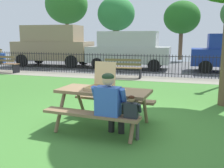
{
  "coord_description": "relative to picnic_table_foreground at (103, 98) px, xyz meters",
  "views": [
    {
      "loc": [
        1.02,
        -5.12,
        1.79
      ],
      "look_at": [
        -0.58,
        0.25,
        0.75
      ],
      "focal_mm": 41.05,
      "sensor_mm": 36.0,
      "label": 1
    }
  ],
  "objects": [
    {
      "name": "adult_at_table",
      "position": [
        0.3,
        -0.53,
        0.06
      ],
      "size": [
        0.62,
        0.61,
        1.19
      ],
      "color": "black",
      "rests_on": "ground"
    },
    {
      "name": "far_tree_midleft",
      "position": [
        -4.34,
        16.36,
        3.0
      ],
      "size": [
        3.08,
        3.08,
        5.04
      ],
      "color": "brown",
      "rests_on": "ground"
    },
    {
      "name": "parked_car_far_left",
      "position": [
        -6.45,
        9.54,
        0.71
      ],
      "size": [
        4.77,
        2.23,
        2.46
      ],
      "color": "#957F5E",
      "rests_on": "ground"
    },
    {
      "name": "iron_fence_streetside",
      "position": [
        0.54,
        7.02,
        -0.08
      ],
      "size": [
        19.96,
        0.03,
        1.01
      ],
      "color": "black",
      "rests_on": "ground"
    },
    {
      "name": "ground",
      "position": [
        0.54,
        1.75,
        -0.61
      ],
      "size": [
        28.0,
        10.54,
        0.02
      ],
      "primitive_type": "cube",
      "color": "#407831"
    },
    {
      "name": "pizza_slice_on_table",
      "position": [
        0.32,
        0.13,
        0.18
      ],
      "size": [
        0.26,
        0.31,
        0.02
      ],
      "color": "#EFD05B",
      "rests_on": "picnic_table_foreground"
    },
    {
      "name": "person_on_park_bench",
      "position": [
        -7.65,
        6.2,
        0.06
      ],
      "size": [
        0.61,
        0.59,
        1.19
      ],
      "color": "#343434",
      "rests_on": "ground"
    },
    {
      "name": "park_bench_left",
      "position": [
        -7.4,
        6.18,
        -0.18
      ],
      "size": [
        1.63,
        0.6,
        0.85
      ],
      "color": "brown",
      "rests_on": "ground"
    },
    {
      "name": "child_at_table",
      "position": [
        0.71,
        -0.59,
        -0.09
      ],
      "size": [
        0.33,
        0.33,
        0.84
      ],
      "color": "#454545",
      "rests_on": "ground"
    },
    {
      "name": "park_bench_center",
      "position": [
        -1.16,
        6.18,
        -0.18
      ],
      "size": [
        1.61,
        0.52,
        0.85
      ],
      "color": "brown",
      "rests_on": "ground"
    },
    {
      "name": "far_tree_center",
      "position": [
        0.92,
        16.36,
        2.64
      ],
      "size": [
        2.77,
        2.77,
        4.51
      ],
      "color": "brown",
      "rests_on": "ground"
    },
    {
      "name": "pizza_box_open",
      "position": [
        -0.07,
        0.08,
        0.27
      ],
      "size": [
        0.53,
        0.57,
        0.52
      ],
      "color": "tan",
      "rests_on": "picnic_table_foreground"
    },
    {
      "name": "far_tree_left",
      "position": [
        -8.82,
        16.36,
        3.93
      ],
      "size": [
        3.67,
        3.67,
        6.19
      ],
      "color": "brown",
      "rests_on": "ground"
    },
    {
      "name": "parked_car_left",
      "position": [
        -1.7,
        9.54,
        0.5
      ],
      "size": [
        4.62,
        1.99,
        2.08
      ],
      "color": "#B7BBB5",
      "rests_on": "ground"
    },
    {
      "name": "street_asphalt",
      "position": [
        0.54,
        10.87,
        -0.6
      ],
      "size": [
        28.0,
        7.7,
        0.01
      ],
      "primitive_type": "cube",
      "color": "#515154"
    },
    {
      "name": "picnic_table_foreground",
      "position": [
        0.0,
        0.0,
        0.0
      ],
      "size": [
        1.91,
        1.62,
        0.79
      ],
      "color": "#7F6245",
      "rests_on": "ground"
    },
    {
      "name": "cobblestone_walkway",
      "position": [
        0.54,
        6.32,
        -0.6
      ],
      "size": [
        28.0,
        1.4,
        0.01
      ],
      "primitive_type": "cube",
      "color": "gray"
    }
  ]
}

